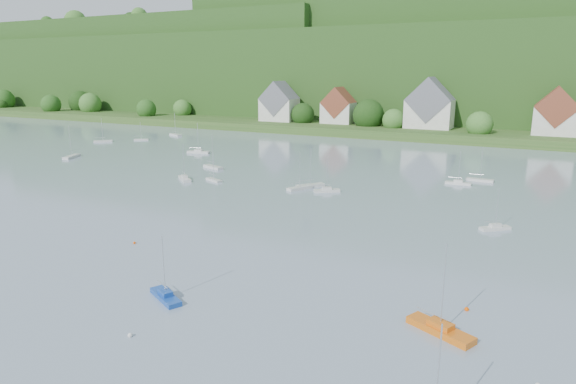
{
  "coord_description": "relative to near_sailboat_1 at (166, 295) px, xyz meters",
  "views": [
    {
      "loc": [
        40.25,
        4.71,
        23.26
      ],
      "look_at": [
        5.07,
        75.0,
        4.0
      ],
      "focal_mm": 31.11,
      "sensor_mm": 36.0,
      "label": 1
    }
  ],
  "objects": [
    {
      "name": "far_sailboat_cluster",
      "position": [
        -4.7,
        73.27,
        -0.03
      ],
      "size": [
        193.53,
        70.14,
        8.71
      ],
      "color": "silver",
      "rests_on": "ground"
    },
    {
      "name": "mooring_buoy_1",
      "position": [
        2.15,
        -7.38,
        -0.4
      ],
      "size": [
        0.46,
        0.46,
        0.46
      ],
      "primitive_type": "sphere",
      "color": "silver",
      "rests_on": "ground"
    },
    {
      "name": "village_building_0",
      "position": [
        -62.38,
        145.18,
        9.11
      ],
      "size": [
        14.0,
        10.4,
        16.0
      ],
      "color": "beige",
      "rests_on": "far_shore_strip"
    },
    {
      "name": "mooring_buoy_3",
      "position": [
        -15.18,
        11.56,
        -0.4
      ],
      "size": [
        0.37,
        0.37,
        0.37
      ],
      "primitive_type": "sphere",
      "color": "#F74F00",
      "rests_on": "ground"
    },
    {
      "name": "far_shore_strip",
      "position": [
        -7.38,
        158.18,
        1.1
      ],
      "size": [
        600.0,
        60.0,
        3.0
      ],
      "primitive_type": "cube",
      "color": "#2C501E",
      "rests_on": "ground"
    },
    {
      "name": "forested_ridge",
      "position": [
        -6.98,
        226.75,
        22.48
      ],
      "size": [
        620.0,
        181.22,
        69.89
      ],
      "color": "#183A12",
      "rests_on": "ground"
    },
    {
      "name": "near_sailboat_1",
      "position": [
        0.0,
        0.0,
        0.0
      ],
      "size": [
        5.24,
        3.66,
        6.96
      ],
      "rotation": [
        0.0,
        0.0,
        -0.48
      ],
      "color": "#17429A",
      "rests_on": "ground"
    },
    {
      "name": "village_building_3",
      "position": [
        37.62,
        144.18,
        9.03
      ],
      "size": [
        13.0,
        10.4,
        15.5
      ],
      "color": "beige",
      "rests_on": "far_shore_strip"
    },
    {
      "name": "mooring_buoy_2",
      "position": [
        28.48,
        11.42,
        -0.4
      ],
      "size": [
        0.45,
        0.45,
        0.45
      ],
      "primitive_type": "sphere",
      "color": "#F74F00",
      "rests_on": "ground"
    },
    {
      "name": "village_building_1",
      "position": [
        -37.38,
        147.18,
        8.35
      ],
      "size": [
        12.0,
        9.36,
        14.0
      ],
      "color": "beige",
      "rests_on": "far_shore_strip"
    },
    {
      "name": "village_building_2",
      "position": [
        -2.38,
        146.18,
        9.87
      ],
      "size": [
        16.0,
        11.44,
        18.0
      ],
      "color": "beige",
      "rests_on": "far_shore_strip"
    },
    {
      "name": "near_sailboat_5",
      "position": [
        26.9,
        5.72,
        0.05
      ],
      "size": [
        6.55,
        4.36,
        8.63
      ],
      "rotation": [
        0.0,
        0.0,
        -0.44
      ],
      "color": "#D06012",
      "rests_on": "ground"
    }
  ]
}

